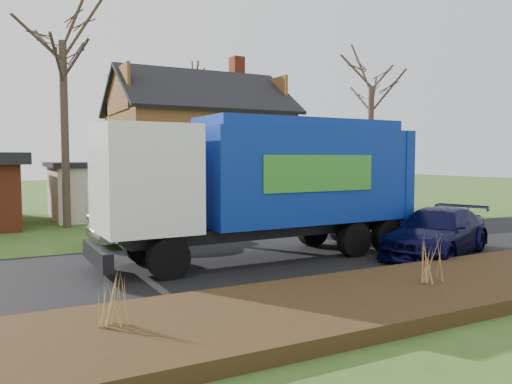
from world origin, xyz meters
name	(u,v)px	position (x,y,z in m)	size (l,w,h in m)	color
ground	(297,255)	(0.00, 0.00, 0.00)	(120.00, 120.00, 0.00)	#30521B
road	(297,255)	(0.00, 0.00, 0.01)	(80.00, 7.00, 0.02)	black
mulch_verge	(424,290)	(0.00, -5.30, 0.15)	(80.00, 3.50, 0.30)	black
main_house	(190,141)	(1.49, 13.91, 4.03)	(12.95, 8.95, 9.26)	beige
garbage_truck	(270,178)	(-0.98, -0.01, 2.46)	(10.02, 2.87, 4.27)	black
silver_sedan	(157,222)	(-3.27, 4.30, 0.77)	(1.64, 4.69, 1.55)	#B0B2B8
navy_wagon	(437,232)	(3.89, -2.06, 0.74)	(2.09, 5.13, 1.49)	black
tree_front_west	(62,13)	(-5.69, 9.95, 9.29)	(3.79, 3.79, 11.27)	#413227
tree_front_east	(372,66)	(10.52, 8.94, 8.23)	(3.64, 3.64, 10.12)	#47342A
tree_back	(193,72)	(4.80, 22.15, 9.44)	(3.58, 3.58, 11.32)	#3C2E24
grass_clump_west	(114,298)	(-6.72, -4.97, 0.76)	(0.35, 0.29, 0.93)	#A78C49
grass_clump_mid	(434,260)	(0.20, -5.37, 0.82)	(0.37, 0.31, 1.04)	#AA824B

